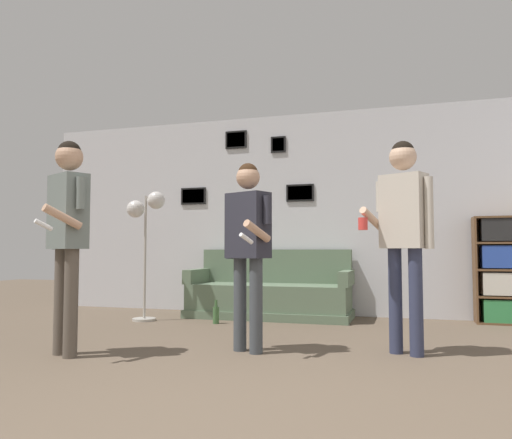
{
  "coord_description": "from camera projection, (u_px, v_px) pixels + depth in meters",
  "views": [
    {
      "loc": [
        0.92,
        -2.14,
        0.85
      ],
      "look_at": [
        -0.39,
        2.21,
        1.13
      ],
      "focal_mm": 35.0,
      "sensor_mm": 36.0,
      "label": 1
    }
  ],
  "objects": [
    {
      "name": "wall_back",
      "position": [
        332.0,
        212.0,
        6.6
      ],
      "size": [
        8.45,
        0.08,
        2.7
      ],
      "color": "silver",
      "rests_on": "ground_plane"
    },
    {
      "name": "person_player_foreground_center",
      "position": [
        248.0,
        236.0,
        4.21
      ],
      "size": [
        0.46,
        0.56,
        1.59
      ],
      "color": "#3D4247",
      "rests_on": "ground_plane"
    },
    {
      "name": "ground_plane",
      "position": [
        198.0,
        437.0,
        2.26
      ],
      "size": [
        20.0,
        20.0,
        0.0
      ],
      "primitive_type": "plane",
      "color": "brown"
    },
    {
      "name": "floor_lamp",
      "position": [
        146.0,
        219.0,
        6.09
      ],
      "size": [
        0.49,
        0.28,
        1.56
      ],
      "color": "#ADA89E",
      "rests_on": "ground_plane"
    },
    {
      "name": "bottle_on_floor",
      "position": [
        216.0,
        314.0,
        5.77
      ],
      "size": [
        0.07,
        0.07,
        0.27
      ],
      "color": "#3D6638",
      "rests_on": "ground_plane"
    },
    {
      "name": "person_player_foreground_left",
      "position": [
        67.0,
        221.0,
        4.06
      ],
      "size": [
        0.45,
        0.59,
        1.75
      ],
      "color": "brown",
      "rests_on": "ground_plane"
    },
    {
      "name": "person_watcher_holding_cup",
      "position": [
        404.0,
        221.0,
        4.11
      ],
      "size": [
        0.59,
        0.37,
        1.76
      ],
      "color": "#2D334C",
      "rests_on": "ground_plane"
    },
    {
      "name": "couch",
      "position": [
        270.0,
        295.0,
        6.35
      ],
      "size": [
        2.07,
        0.8,
        0.86
      ],
      "color": "#5B7056",
      "rests_on": "ground_plane"
    }
  ]
}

